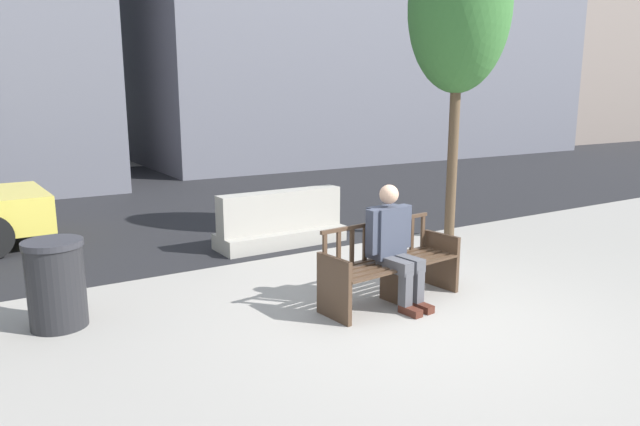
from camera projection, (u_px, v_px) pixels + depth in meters
name	position (u px, v px, depth m)	size (l,w,h in m)	color
ground_plane	(410.00, 315.00, 5.96)	(200.00, 200.00, 0.00)	gray
street_asphalt	(163.00, 195.00, 13.20)	(120.00, 12.00, 0.01)	black
street_bench	(390.00, 267.00, 6.29)	(1.73, 0.69, 0.88)	#473323
seated_person	(393.00, 243.00, 6.17)	(0.59, 0.75, 1.31)	#383D4C
jersey_barrier_centre	(281.00, 223.00, 8.73)	(2.01, 0.72, 0.84)	#9E998E
street_tree	(460.00, 7.00, 8.59)	(1.56, 1.56, 4.88)	brown
trash_bin	(56.00, 284.00, 5.58)	(0.57, 0.57, 0.88)	#232326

